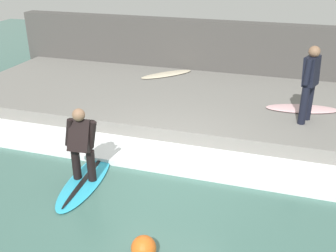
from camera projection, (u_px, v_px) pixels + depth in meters
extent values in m
plane|color=#426B60|center=(159.00, 172.00, 7.47)|extent=(28.00, 28.00, 0.00)
cube|color=slate|center=(198.00, 103.00, 10.19)|extent=(4.40, 12.54, 0.41)
cube|color=#474442|center=(217.00, 53.00, 12.01)|extent=(0.50, 13.16, 1.90)
cube|color=white|center=(166.00, 157.00, 7.87)|extent=(1.08, 11.91, 0.11)
ellipsoid|color=#2DADD1|center=(85.00, 180.00, 7.15)|extent=(2.07, 0.75, 0.06)
ellipsoid|color=black|center=(85.00, 179.00, 7.13)|extent=(1.87, 0.26, 0.01)
cylinder|color=black|center=(91.00, 166.00, 6.98)|extent=(0.15, 0.15, 0.59)
cylinder|color=black|center=(76.00, 164.00, 7.04)|extent=(0.15, 0.15, 0.59)
cube|color=black|center=(81.00, 135.00, 6.77)|extent=(0.47, 0.41, 0.61)
sphere|color=#846047|center=(79.00, 115.00, 6.61)|extent=(0.22, 0.22, 0.22)
cylinder|color=black|center=(92.00, 135.00, 6.71)|extent=(0.11, 0.20, 0.52)
cylinder|color=black|center=(69.00, 132.00, 6.80)|extent=(0.11, 0.20, 0.52)
cylinder|color=black|center=(309.00, 102.00, 8.55)|extent=(0.16, 0.16, 0.83)
cylinder|color=black|center=(304.00, 106.00, 8.33)|extent=(0.16, 0.16, 0.83)
cube|color=black|center=(311.00, 71.00, 8.14)|extent=(0.46, 0.39, 0.62)
sphere|color=#846047|center=(314.00, 52.00, 7.97)|extent=(0.23, 0.23, 0.23)
cylinder|color=black|center=(315.00, 67.00, 8.29)|extent=(0.12, 0.13, 0.54)
cylinder|color=black|center=(308.00, 72.00, 7.96)|extent=(0.12, 0.13, 0.54)
ellipsoid|color=beige|center=(302.00, 109.00, 9.21)|extent=(0.87, 1.74, 0.06)
ellipsoid|color=beige|center=(167.00, 74.00, 11.71)|extent=(1.52, 1.48, 0.06)
sphere|color=orange|center=(144.00, 248.00, 5.33)|extent=(0.35, 0.35, 0.35)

